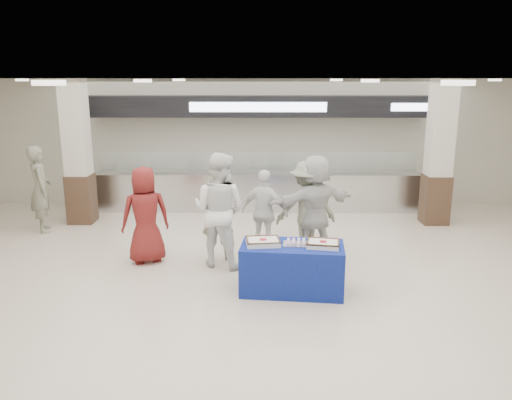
{
  "coord_description": "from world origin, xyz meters",
  "views": [
    {
      "loc": [
        0.06,
        -6.75,
        3.2
      ],
      "look_at": [
        -0.02,
        1.6,
        1.16
      ],
      "focal_mm": 35.0,
      "sensor_mm": 36.0,
      "label": 1
    }
  ],
  "objects_px": {
    "sheet_cake_left": "(263,241)",
    "soldier_bg": "(41,189)",
    "soldier_a": "(217,217)",
    "chef_tall": "(219,210)",
    "civilian_white": "(315,205)",
    "chef_short": "(265,212)",
    "sheet_cake_right": "(323,243)",
    "soldier_b": "(306,207)",
    "display_table": "(292,268)",
    "civilian_maroon": "(145,215)",
    "cupcake_tray": "(296,243)"
  },
  "relations": [
    {
      "from": "sheet_cake_left",
      "to": "soldier_bg",
      "type": "bearing_deg",
      "value": 146.72
    },
    {
      "from": "soldier_a",
      "to": "chef_tall",
      "type": "bearing_deg",
      "value": 96.94
    },
    {
      "from": "sheet_cake_left",
      "to": "civilian_white",
      "type": "bearing_deg",
      "value": 60.73
    },
    {
      "from": "chef_tall",
      "to": "chef_short",
      "type": "bearing_deg",
      "value": -119.85
    },
    {
      "from": "sheet_cake_right",
      "to": "civilian_white",
      "type": "xyz_separation_m",
      "value": [
        0.06,
        1.8,
        0.14
      ]
    },
    {
      "from": "chef_tall",
      "to": "soldier_b",
      "type": "relative_size",
      "value": 1.15
    },
    {
      "from": "display_table",
      "to": "chef_short",
      "type": "relative_size",
      "value": 0.98
    },
    {
      "from": "chef_tall",
      "to": "soldier_bg",
      "type": "bearing_deg",
      "value": -3.98
    },
    {
      "from": "civilian_maroon",
      "to": "soldier_a",
      "type": "relative_size",
      "value": 1.1
    },
    {
      "from": "sheet_cake_right",
      "to": "cupcake_tray",
      "type": "xyz_separation_m",
      "value": [
        -0.4,
        0.09,
        -0.02
      ]
    },
    {
      "from": "soldier_a",
      "to": "chef_short",
      "type": "height_order",
      "value": "chef_short"
    },
    {
      "from": "chef_tall",
      "to": "chef_short",
      "type": "xyz_separation_m",
      "value": [
        0.79,
        0.61,
        -0.2
      ]
    },
    {
      "from": "sheet_cake_left",
      "to": "soldier_a",
      "type": "relative_size",
      "value": 0.34
    },
    {
      "from": "soldier_b",
      "to": "civilian_white",
      "type": "relative_size",
      "value": 0.93
    },
    {
      "from": "sheet_cake_right",
      "to": "chef_tall",
      "type": "distance_m",
      "value": 2.05
    },
    {
      "from": "civilian_white",
      "to": "soldier_bg",
      "type": "distance_m",
      "value": 5.83
    },
    {
      "from": "sheet_cake_left",
      "to": "chef_tall",
      "type": "distance_m",
      "value": 1.36
    },
    {
      "from": "sheet_cake_right",
      "to": "chef_short",
      "type": "xyz_separation_m",
      "value": [
        -0.86,
        1.81,
        -0.01
      ]
    },
    {
      "from": "soldier_a",
      "to": "civilian_white",
      "type": "xyz_separation_m",
      "value": [
        1.77,
        0.35,
        0.15
      ]
    },
    {
      "from": "soldier_a",
      "to": "soldier_bg",
      "type": "bearing_deg",
      "value": -29.47
    },
    {
      "from": "chef_tall",
      "to": "soldier_bg",
      "type": "xyz_separation_m",
      "value": [
        -3.95,
        1.96,
        -0.07
      ]
    },
    {
      "from": "cupcake_tray",
      "to": "chef_tall",
      "type": "height_order",
      "value": "chef_tall"
    },
    {
      "from": "chef_short",
      "to": "cupcake_tray",
      "type": "bearing_deg",
      "value": 129.45
    },
    {
      "from": "sheet_cake_left",
      "to": "soldier_a",
      "type": "distance_m",
      "value": 1.59
    },
    {
      "from": "soldier_b",
      "to": "soldier_bg",
      "type": "bearing_deg",
      "value": -20.62
    },
    {
      "from": "chef_short",
      "to": "soldier_a",
      "type": "bearing_deg",
      "value": 47.36
    },
    {
      "from": "soldier_bg",
      "to": "chef_short",
      "type": "bearing_deg",
      "value": -133.89
    },
    {
      "from": "soldier_a",
      "to": "soldier_bg",
      "type": "xyz_separation_m",
      "value": [
        -3.89,
        1.71,
        0.13
      ]
    },
    {
      "from": "sheet_cake_left",
      "to": "civilian_white",
      "type": "xyz_separation_m",
      "value": [
        0.96,
        1.72,
        0.13
      ]
    },
    {
      "from": "display_table",
      "to": "soldier_a",
      "type": "bearing_deg",
      "value": 138.03
    },
    {
      "from": "sheet_cake_left",
      "to": "civilian_maroon",
      "type": "bearing_deg",
      "value": 148.7
    },
    {
      "from": "sheet_cake_right",
      "to": "cupcake_tray",
      "type": "distance_m",
      "value": 0.41
    },
    {
      "from": "soldier_b",
      "to": "cupcake_tray",
      "type": "bearing_deg",
      "value": 72.61
    },
    {
      "from": "sheet_cake_right",
      "to": "chef_short",
      "type": "height_order",
      "value": "chef_short"
    },
    {
      "from": "soldier_bg",
      "to": "cupcake_tray",
      "type": "bearing_deg",
      "value": -148.54
    },
    {
      "from": "civilian_maroon",
      "to": "sheet_cake_right",
      "type": "bearing_deg",
      "value": 134.57
    },
    {
      "from": "soldier_a",
      "to": "soldier_bg",
      "type": "height_order",
      "value": "soldier_bg"
    },
    {
      "from": "civilian_maroon",
      "to": "sheet_cake_left",
      "type": "bearing_deg",
      "value": 127.53
    },
    {
      "from": "soldier_a",
      "to": "soldier_b",
      "type": "height_order",
      "value": "soldier_b"
    },
    {
      "from": "cupcake_tray",
      "to": "civilian_white",
      "type": "relative_size",
      "value": 0.22
    },
    {
      "from": "civilian_white",
      "to": "soldier_bg",
      "type": "bearing_deg",
      "value": -37.94
    },
    {
      "from": "chef_tall",
      "to": "civilian_white",
      "type": "relative_size",
      "value": 1.07
    },
    {
      "from": "display_table",
      "to": "soldier_bg",
      "type": "xyz_separation_m",
      "value": [
        -5.15,
        3.09,
        0.55
      ]
    },
    {
      "from": "chef_tall",
      "to": "civilian_white",
      "type": "distance_m",
      "value": 1.81
    },
    {
      "from": "sheet_cake_left",
      "to": "chef_tall",
      "type": "height_order",
      "value": "chef_tall"
    },
    {
      "from": "cupcake_tray",
      "to": "chef_tall",
      "type": "bearing_deg",
      "value": 138.36
    },
    {
      "from": "cupcake_tray",
      "to": "sheet_cake_right",
      "type": "bearing_deg",
      "value": -12.56
    },
    {
      "from": "soldier_a",
      "to": "soldier_bg",
      "type": "relative_size",
      "value": 0.85
    },
    {
      "from": "soldier_b",
      "to": "soldier_bg",
      "type": "distance_m",
      "value": 5.67
    },
    {
      "from": "display_table",
      "to": "civilian_maroon",
      "type": "distance_m",
      "value": 2.85
    }
  ]
}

